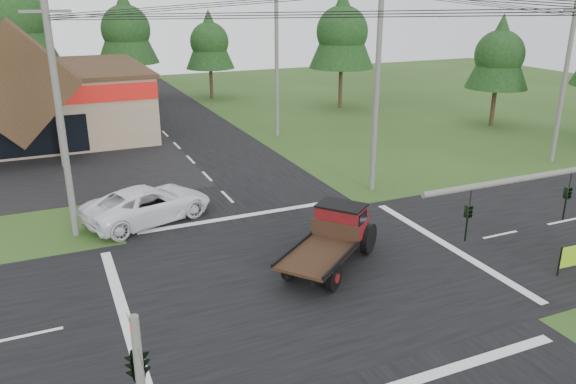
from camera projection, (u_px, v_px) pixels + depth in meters
ground at (305, 277)px, 22.21m from camera, size 120.00×120.00×0.00m
road_ns at (305, 276)px, 22.20m from camera, size 12.00×120.00×0.02m
road_ew at (305, 276)px, 22.20m from camera, size 120.00×12.00×0.02m
traffic_signal_corner at (136, 348)px, 11.86m from camera, size 0.53×2.48×4.40m
utility_pole_nw at (61, 121)px, 24.26m from camera, size 2.00×0.30×10.50m
utility_pole_ne at (377, 86)px, 30.17m from camera, size 2.00×0.30×11.50m
utility_pole_far at (564, 82)px, 35.70m from camera, size 2.00×0.30×10.20m
utility_pole_n at (277, 61)px, 42.29m from camera, size 2.00×0.30×11.20m
tree_row_c at (13, 15)px, 50.83m from camera, size 7.28×7.28×13.13m
tree_row_d at (125, 27)px, 55.94m from camera, size 6.16×6.16×11.11m
tree_row_e at (209, 40)px, 57.71m from camera, size 5.04×5.04×9.09m
tree_side_ne at (342, 29)px, 52.43m from camera, size 6.16×6.16×11.11m
tree_side_e_near at (500, 52)px, 45.57m from camera, size 5.04×5.04×9.09m
antique_flatbed_truck at (330, 240)px, 22.61m from camera, size 5.85×5.26×2.39m
white_pickup at (148, 204)px, 27.41m from camera, size 6.87×4.77×1.74m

